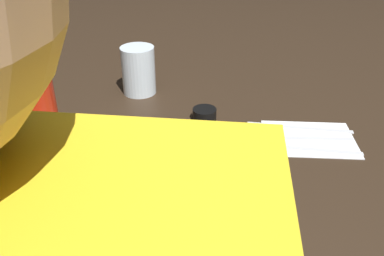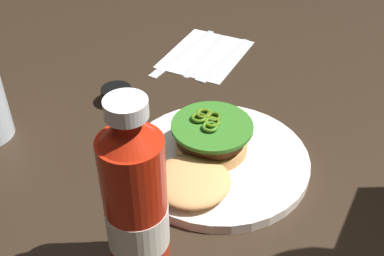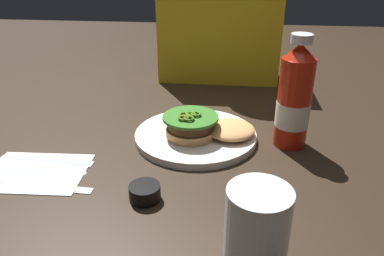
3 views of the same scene
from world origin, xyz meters
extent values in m
plane|color=black|center=(0.00, 0.00, 0.00)|extent=(3.00, 3.00, 0.00)
cylinder|color=white|center=(0.06, 0.12, 0.01)|extent=(0.26, 0.26, 0.02)
cylinder|color=tan|center=(0.05, 0.10, 0.02)|extent=(0.10, 0.10, 0.02)
cylinder|color=#512D19|center=(0.05, 0.10, 0.04)|extent=(0.10, 0.10, 0.02)
cylinder|color=red|center=(0.05, 0.10, 0.05)|extent=(0.09, 0.09, 0.01)
cylinder|color=#317221|center=(0.05, 0.10, 0.06)|extent=(0.12, 0.12, 0.01)
torus|color=#41781D|center=(0.06, 0.11, 0.07)|extent=(0.02, 0.02, 0.01)
torus|color=#4D7B12|center=(0.05, 0.10, 0.07)|extent=(0.02, 0.02, 0.01)
torus|color=#576D13|center=(0.04, 0.08, 0.07)|extent=(0.02, 0.02, 0.01)
torus|color=#427217|center=(0.05, 0.08, 0.07)|extent=(0.02, 0.02, 0.01)
torus|color=#446915|center=(0.04, 0.10, 0.07)|extent=(0.02, 0.02, 0.01)
ellipsoid|color=tan|center=(0.14, 0.12, 0.03)|extent=(0.10, 0.10, 0.03)
cylinder|color=red|center=(0.26, 0.12, 0.09)|extent=(0.07, 0.07, 0.19)
cone|color=red|center=(0.26, 0.12, 0.20)|extent=(0.06, 0.06, 0.03)
cylinder|color=white|center=(0.26, 0.12, 0.22)|extent=(0.04, 0.04, 0.02)
cylinder|color=white|center=(0.26, 0.12, 0.07)|extent=(0.07, 0.07, 0.05)
cylinder|color=black|center=(0.00, -0.11, 0.01)|extent=(0.05, 0.05, 0.03)
cube|color=white|center=(-0.22, -0.05, 0.00)|extent=(0.19, 0.15, 0.00)
cube|color=silver|center=(-0.22, -0.09, 0.00)|extent=(0.20, 0.02, 0.00)
cube|color=silver|center=(-0.13, -0.09, 0.00)|extent=(0.08, 0.02, 0.00)
cube|color=silver|center=(-0.22, -0.05, 0.00)|extent=(0.18, 0.03, 0.00)
ellipsoid|color=silver|center=(-0.15, -0.04, 0.00)|extent=(0.04, 0.03, 0.00)
cube|color=silver|center=(-0.22, -0.01, 0.00)|extent=(0.19, 0.02, 0.00)
cube|color=silver|center=(-0.14, -0.01, 0.00)|extent=(0.04, 0.02, 0.00)
camera|label=1|loc=(-0.06, 0.68, 0.44)|focal=38.04mm
camera|label=2|loc=(0.54, 0.34, 0.47)|focal=45.28mm
camera|label=3|loc=(0.13, -0.60, 0.38)|focal=34.90mm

